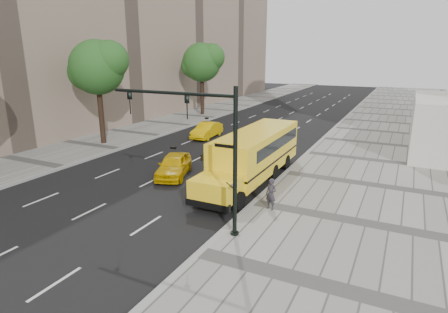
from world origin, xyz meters
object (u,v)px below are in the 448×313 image
at_px(tree_b, 98,67).
at_px(tree_c, 202,62).
at_px(pedestrian, 271,194).
at_px(traffic_signal, 205,141).
at_px(school_bus, 255,152).
at_px(taxi_near, 174,165).
at_px(taxi_far, 207,130).

xyz_separation_m(tree_b, tree_c, (0.00, 17.20, 0.00)).
xyz_separation_m(pedestrian, traffic_signal, (-1.89, -3.19, 3.15)).
bearing_deg(school_bus, pedestrian, -59.19).
bearing_deg(pedestrian, tree_c, 142.85).
distance_m(school_bus, taxi_near, 5.24).
relative_size(tree_b, taxi_far, 2.05).
height_order(school_bus, pedestrian, school_bus).
bearing_deg(taxi_near, traffic_signal, -66.00).
xyz_separation_m(school_bus, taxi_far, (-8.36, 8.99, -1.07)).
height_order(tree_b, tree_c, tree_c).
bearing_deg(school_bus, tree_b, 169.83).
relative_size(taxi_far, pedestrian, 2.69).
relative_size(taxi_near, pedestrian, 2.69).
bearing_deg(taxi_far, traffic_signal, -64.55).
distance_m(tree_c, school_bus, 25.29).
relative_size(tree_c, school_bus, 0.76).
bearing_deg(school_bus, traffic_signal, -84.75).
relative_size(tree_c, pedestrian, 5.57).
distance_m(tree_b, school_bus, 15.87).
relative_size(taxi_near, taxi_far, 1.00).
bearing_deg(school_bus, taxi_far, 132.92).
height_order(tree_b, pedestrian, tree_b).
xyz_separation_m(tree_c, taxi_far, (6.55, -10.89, -5.80)).
height_order(tree_b, taxi_near, tree_b).
xyz_separation_m(tree_b, taxi_far, (6.56, 6.31, -5.79)).
xyz_separation_m(taxi_far, pedestrian, (10.94, -13.32, 0.24)).
height_order(tree_c, traffic_signal, tree_c).
bearing_deg(tree_c, taxi_far, -58.95).
xyz_separation_m(taxi_near, pedestrian, (7.40, -2.57, 0.22)).
distance_m(tree_c, taxi_near, 24.57).
distance_m(pedestrian, traffic_signal, 4.87).
xyz_separation_m(tree_c, taxi_near, (10.09, -21.64, -5.77)).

